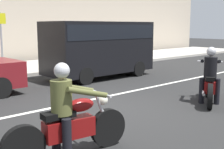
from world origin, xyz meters
name	(u,v)px	position (x,y,z in m)	size (l,w,h in m)	color
ground_plane	(106,107)	(0.00, 0.00, 0.00)	(80.00, 80.00, 0.00)	#242424
lane_marking_stripe	(70,104)	(-0.53, 0.90, 0.00)	(18.00, 0.14, 0.01)	silver
motorcycle_with_rider_olive	(68,119)	(-2.45, -1.86, 0.64)	(2.20, 0.72, 1.56)	black
motorcycle_with_rider_black_leather	(210,80)	(2.44, -1.56, 0.64)	(1.84, 1.20, 1.56)	black
parked_van_black	(99,46)	(2.85, 3.69, 1.32)	(4.55, 1.96, 2.28)	black
street_sign_post	(1,36)	(0.11, 6.90, 1.67)	(0.44, 0.08, 2.53)	gray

